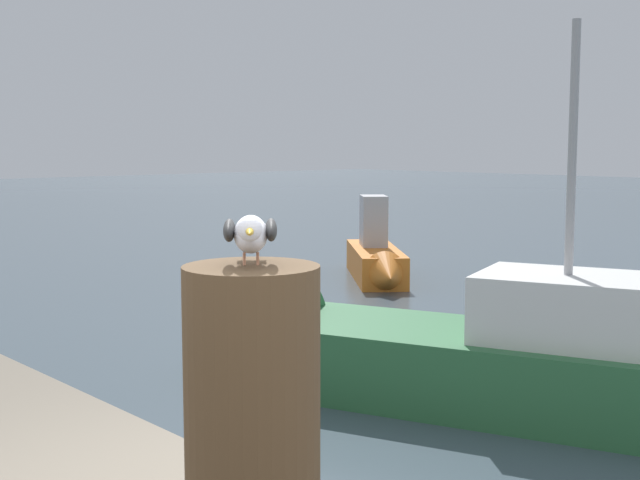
# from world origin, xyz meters

# --- Properties ---
(mooring_post) EXTENTS (0.37, 0.37, 0.84)m
(mooring_post) POSITION_xyz_m (-0.02, -0.42, 1.79)
(mooring_post) COLOR #4C3823
(mooring_post) RESTS_ON harbor_quay
(seagull) EXTENTS (0.34, 0.28, 0.14)m
(seagull) POSITION_xyz_m (-0.02, -0.43, 2.30)
(seagull) COLOR tan
(seagull) RESTS_ON mooring_post
(boat_green) EXTENTS (6.08, 3.47, 3.92)m
(boat_green) POSITION_xyz_m (-3.60, 4.56, 0.46)
(boat_green) COLOR #2D6B3D
(boat_green) RESTS_ON ground_plane
(boat_orange) EXTENTS (3.25, 2.85, 1.60)m
(boat_orange) POSITION_xyz_m (-9.00, 9.48, 0.41)
(boat_orange) COLOR orange
(boat_orange) RESTS_ON ground_plane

